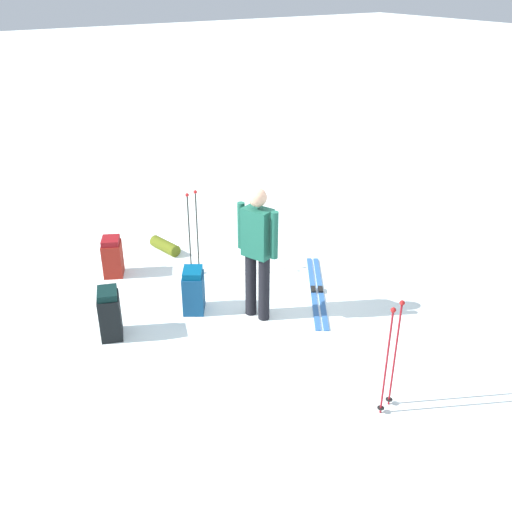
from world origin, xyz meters
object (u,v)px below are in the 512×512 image
Objects in this scene: ski_pair_near at (317,291)px; ski_poles_planted_far at (392,353)px; ski_poles_planted_near at (193,230)px; sleeping_mat_rolled at (165,246)px; skier_standing at (257,248)px; backpack_large_dark at (193,291)px; backpack_small_spare at (112,257)px; backpack_bright at (110,314)px.

ski_pair_near is 2.43m from ski_poles_planted_far.
sleeping_mat_rolled is (0.04, -0.94, -0.62)m from ski_poles_planted_near.
ski_poles_planted_far is (-0.34, 3.47, -0.03)m from ski_poles_planted_near.
backpack_large_dark is (0.61, -0.54, -0.67)m from skier_standing.
ski_poles_planted_near is (-0.43, -0.82, 0.42)m from backpack_large_dark.
ski_poles_planted_far reaches higher than backpack_small_spare.
ski_poles_planted_far reaches higher than backpack_bright.
skier_standing is 2.99× the size of backpack_small_spare.
ski_pair_near is at bearing 118.74° from sleeping_mat_rolled.
backpack_large_dark is 1.02m from ski_poles_planted_near.
sleeping_mat_rolled reaches higher than ski_pair_near.
skier_standing reaches higher than sleeping_mat_rolled.
ski_pair_near is 2.85× the size of backpack_large_dark.
backpack_bright reaches higher than ski_pair_near.
ski_pair_near is at bearing 169.74° from backpack_bright.
ski_poles_planted_far is (-0.16, 2.11, -0.27)m from skier_standing.
backpack_small_spare reaches higher than ski_pair_near.
skier_standing reaches higher than backpack_large_dark.
backpack_small_spare is (-0.55, -1.45, -0.03)m from backpack_bright.
ski_poles_planted_near is at bearing -82.58° from skier_standing.
backpack_large_dark is at bearing 110.01° from backpack_small_spare.
backpack_large_dark is 1.03× the size of backpack_small_spare.
backpack_bright is (1.08, -0.02, 0.02)m from backpack_large_dark.
ski_poles_planted_near reaches higher than ski_poles_planted_far.
ski_pair_near is 1.32× the size of ski_poles_planted_near.
backpack_large_dark is 1.07× the size of sleeping_mat_rolled.
skier_standing reaches higher than backpack_bright.
backpack_large_dark is 1.56m from backpack_small_spare.
backpack_small_spare is (0.54, -1.47, -0.01)m from backpack_large_dark.
ski_poles_planted_far is (-0.77, 2.65, 0.39)m from backpack_large_dark.
skier_standing reaches higher than ski_poles_planted_near.
backpack_small_spare is (1.15, -2.01, -0.68)m from skier_standing.
sleeping_mat_rolled is at bearing -130.13° from backpack_bright.
skier_standing is 2.89× the size of backpack_large_dark.
ski_poles_planted_far is at bearing 107.56° from backpack_small_spare.
ski_poles_planted_near is 1.04× the size of ski_poles_planted_far.
skier_standing is at bearing 95.49° from sleeping_mat_rolled.
ski_pair_near is 2.70× the size of backpack_bright.
ski_poles_planted_near reaches higher than sleeping_mat_rolled.
skier_standing is 1.90m from backpack_bright.
backpack_small_spare is 0.47× the size of ski_poles_planted_far.
ski_poles_planted_far is at bearing 68.85° from ski_pair_near.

